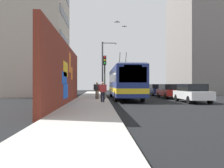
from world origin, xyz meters
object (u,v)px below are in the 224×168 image
at_px(parked_car_white, 192,93).
at_px(parked_car_champagne, 147,89).
at_px(traffic_light, 105,70).
at_px(parked_car_red, 170,91).
at_px(pedestrian_at_curb, 102,90).
at_px(city_bus, 124,82).
at_px(street_lamp, 104,65).
at_px(pedestrian_midblock, 97,89).
at_px(parked_car_navy, 156,90).

distance_m(parked_car_white, parked_car_champagne, 17.56).
bearing_deg(parked_car_white, traffic_light, 74.87).
relative_size(parked_car_red, pedestrian_at_curb, 2.72).
bearing_deg(city_bus, street_lamp, 27.50).
xyz_separation_m(parked_car_white, pedestrian_midblock, (2.71, 8.05, 0.26)).
distance_m(pedestrian_midblock, street_lamp, 6.81).
bearing_deg(street_lamp, traffic_light, 179.10).
bearing_deg(parked_car_champagne, parked_car_white, 180.00).
bearing_deg(parked_car_white, parked_car_red, -0.00).
bearing_deg(pedestrian_at_curb, parked_car_white, -83.67).
distance_m(parked_car_white, parked_car_navy, 11.92).
bearing_deg(parked_car_red, pedestrian_midblock, 112.11).
height_order(city_bus, parked_car_white, city_bus).
relative_size(parked_car_white, pedestrian_midblock, 2.61).
xyz_separation_m(parked_car_champagne, traffic_light, (-15.57, 7.35, 2.04)).
distance_m(city_bus, parked_car_champagne, 13.71).
bearing_deg(parked_car_red, parked_car_champagne, 0.00).
bearing_deg(pedestrian_at_curb, parked_car_red, -48.07).
bearing_deg(pedestrian_midblock, pedestrian_at_curb, -172.75).
distance_m(parked_car_red, parked_car_navy, 5.94).
distance_m(parked_car_navy, pedestrian_midblock, 12.24).
distance_m(parked_car_white, pedestrian_midblock, 8.50).
distance_m(parked_car_navy, street_lamp, 8.47).
distance_m(parked_car_red, parked_car_champagne, 11.57).
bearing_deg(parked_car_champagne, pedestrian_at_curb, 157.55).
xyz_separation_m(city_bus, parked_car_champagne, (12.65, -5.20, -1.01)).
distance_m(parked_car_red, pedestrian_at_curb, 10.22).
xyz_separation_m(parked_car_red, street_lamp, (2.85, 7.24, 3.13)).
distance_m(city_bus, parked_car_navy, 8.79).
distance_m(parked_car_red, pedestrian_midblock, 8.70).
height_order(parked_car_navy, pedestrian_at_curb, pedestrian_at_curb).
bearing_deg(street_lamp, parked_car_navy, -66.89).
distance_m(city_bus, pedestrian_at_curb, 6.28).
xyz_separation_m(parked_car_white, traffic_light, (1.99, 7.35, 2.04)).
relative_size(city_bus, traffic_light, 2.95).
distance_m(city_bus, traffic_light, 3.77).
height_order(pedestrian_at_curb, traffic_light, traffic_light).
bearing_deg(pedestrian_at_curb, pedestrian_midblock, 7.25).
xyz_separation_m(parked_car_navy, traffic_light, (-9.93, 7.35, 2.04)).
relative_size(city_bus, street_lamp, 1.80).
xyz_separation_m(parked_car_white, parked_car_navy, (11.92, -0.00, 0.00)).
distance_m(city_bus, pedestrian_midblock, 3.68).
bearing_deg(parked_car_champagne, parked_car_red, -180.00).
height_order(parked_car_red, pedestrian_midblock, pedestrian_midblock).
bearing_deg(parked_car_white, parked_car_navy, -0.00).
bearing_deg(parked_car_red, street_lamp, 68.54).
xyz_separation_m(pedestrian_at_curb, street_lamp, (9.67, -0.36, 2.90)).
height_order(parked_car_white, parked_car_champagne, same).
distance_m(parked_car_red, traffic_light, 8.61).
bearing_deg(street_lamp, pedestrian_midblock, 172.45).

